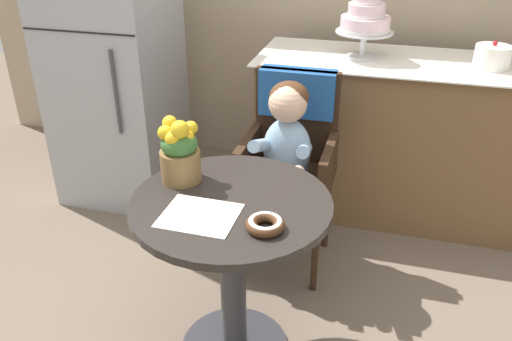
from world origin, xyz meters
The scene contains 10 objects.
cafe_table centered at (0.00, 0.00, 0.51)m, with size 0.72×0.72×0.72m.
wicker_chair centered at (0.07, 0.73, 0.64)m, with size 0.42×0.45×0.95m.
seated_child centered at (0.07, 0.57, 0.68)m, with size 0.27×0.32×0.73m.
paper_napkin centered at (-0.07, -0.12, 0.72)m, with size 0.25×0.21×0.00m, color white.
donut_front centered at (0.16, -0.14, 0.74)m, with size 0.13×0.13×0.04m.
flower_vase centered at (-0.23, 0.10, 0.84)m, with size 0.15×0.15×0.25m.
display_counter centered at (0.55, 1.30, 0.45)m, with size 1.56×0.62×0.90m.
tiered_cake_stand centered at (0.32, 1.30, 1.10)m, with size 0.30×0.30×0.33m.
round_layer_cake centered at (0.95, 1.28, 0.96)m, with size 0.17×0.17×0.14m.
refrigerator centered at (-1.05, 1.10, 0.85)m, with size 0.64×0.63×1.70m.
Camera 1 is at (0.50, -1.49, 1.68)m, focal length 36.77 mm.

